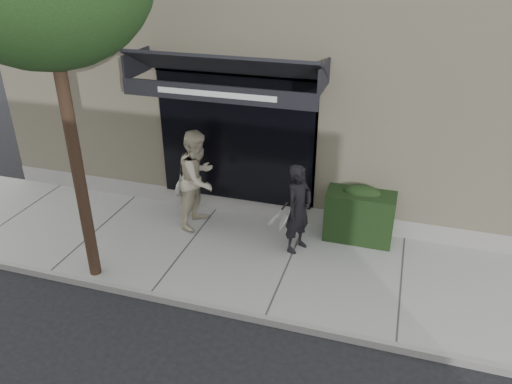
% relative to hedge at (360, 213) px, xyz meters
% --- Properties ---
extents(ground, '(80.00, 80.00, 0.00)m').
position_rel_hedge_xyz_m(ground, '(-1.10, -1.25, -0.66)').
color(ground, black).
rests_on(ground, ground).
extents(sidewalk, '(20.00, 3.00, 0.12)m').
position_rel_hedge_xyz_m(sidewalk, '(-1.10, -1.25, -0.60)').
color(sidewalk, '#9B9B96').
rests_on(sidewalk, ground).
extents(curb, '(20.00, 0.10, 0.14)m').
position_rel_hedge_xyz_m(curb, '(-1.10, -2.80, -0.59)').
color(curb, gray).
rests_on(curb, ground).
extents(building_facade, '(14.30, 8.04, 5.64)m').
position_rel_hedge_xyz_m(building_facade, '(-1.11, 3.71, 2.08)').
color(building_facade, beige).
rests_on(building_facade, ground).
extents(hedge, '(1.30, 0.70, 1.14)m').
position_rel_hedge_xyz_m(hedge, '(0.00, 0.00, 0.00)').
color(hedge, black).
rests_on(hedge, sidewalk).
extents(pedestrian_front, '(0.83, 0.88, 1.73)m').
position_rel_hedge_xyz_m(pedestrian_front, '(-1.06, -0.75, 0.32)').
color(pedestrian_front, black).
rests_on(pedestrian_front, sidewalk).
extents(pedestrian_back, '(0.88, 1.07, 2.03)m').
position_rel_hedge_xyz_m(pedestrian_back, '(-3.19, -0.39, 0.47)').
color(pedestrian_back, beige).
rests_on(pedestrian_back, sidewalk).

